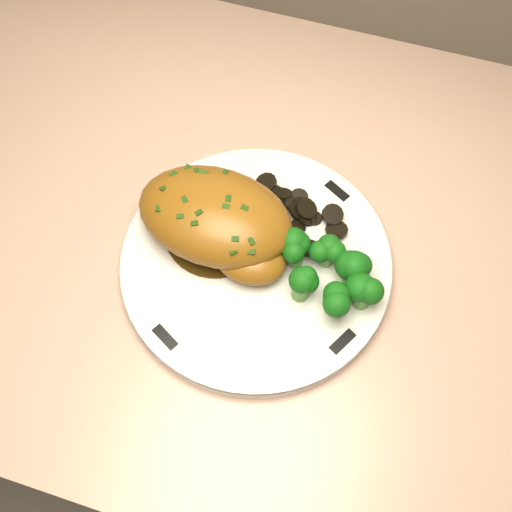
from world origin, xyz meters
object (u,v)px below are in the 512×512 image
(counter, at_px, (76,290))
(plate, at_px, (256,264))
(broccoli_florets, at_px, (329,276))
(chicken_breast, at_px, (219,221))

(counter, relative_size, plate, 7.12)
(counter, height_order, broccoli_florets, counter)
(plate, bearing_deg, broccoli_florets, -3.97)
(plate, xyz_separation_m, broccoli_florets, (0.08, -0.01, 0.03))
(plate, height_order, chicken_breast, chicken_breast)
(counter, bearing_deg, broccoli_florets, -8.66)
(chicken_breast, relative_size, broccoli_florets, 1.68)
(broccoli_florets, bearing_deg, chicken_breast, 169.73)
(counter, relative_size, broccoli_florets, 19.87)
(counter, height_order, chicken_breast, counter)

